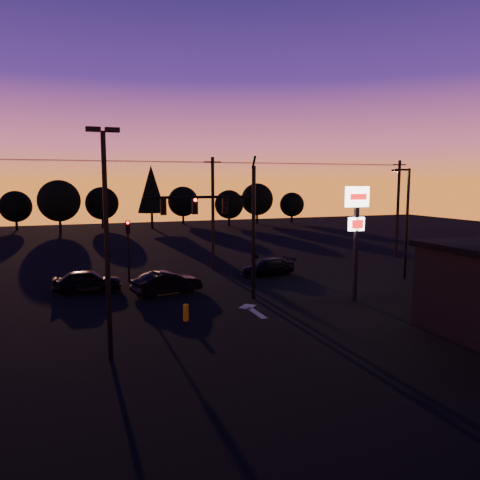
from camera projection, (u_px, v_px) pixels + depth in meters
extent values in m
plane|color=black|center=(255.00, 319.00, 24.22)|extent=(120.00, 120.00, 0.00)
cube|color=beige|center=(257.00, 313.00, 25.32)|extent=(0.35, 2.20, 0.01)
cube|color=beige|center=(248.00, 307.00, 26.62)|extent=(1.20, 1.20, 0.01)
cylinder|color=black|center=(254.00, 233.00, 27.95)|extent=(0.24, 0.24, 8.00)
cylinder|color=black|center=(254.00, 162.00, 27.43)|extent=(0.14, 0.52, 0.76)
cylinder|color=black|center=(201.00, 197.00, 26.56)|extent=(6.50, 0.16, 0.16)
cube|color=black|center=(225.00, 205.00, 27.12)|extent=(0.32, 0.22, 0.95)
sphere|color=black|center=(226.00, 199.00, 26.96)|extent=(0.18, 0.18, 0.18)
sphere|color=black|center=(226.00, 205.00, 27.00)|extent=(0.18, 0.18, 0.18)
sphere|color=black|center=(226.00, 210.00, 27.03)|extent=(0.18, 0.18, 0.18)
cube|color=black|center=(195.00, 206.00, 26.51)|extent=(0.32, 0.22, 0.95)
sphere|color=#FF0705|center=(195.00, 200.00, 26.34)|extent=(0.18, 0.18, 0.18)
sphere|color=black|center=(195.00, 205.00, 26.38)|extent=(0.18, 0.18, 0.18)
sphere|color=black|center=(196.00, 211.00, 26.42)|extent=(0.18, 0.18, 0.18)
cube|color=black|center=(163.00, 207.00, 25.89)|extent=(0.32, 0.22, 0.95)
sphere|color=black|center=(164.00, 200.00, 25.73)|extent=(0.18, 0.18, 0.18)
sphere|color=black|center=(164.00, 206.00, 25.76)|extent=(0.18, 0.18, 0.18)
sphere|color=black|center=(164.00, 211.00, 25.80)|extent=(0.18, 0.18, 0.18)
cube|color=black|center=(256.00, 256.00, 28.19)|extent=(0.22, 0.18, 0.28)
cylinder|color=black|center=(129.00, 257.00, 32.99)|extent=(0.14, 0.14, 3.60)
cube|color=black|center=(128.00, 227.00, 32.72)|extent=(0.30, 0.20, 0.90)
sphere|color=#FF0705|center=(128.00, 223.00, 32.57)|extent=(0.18, 0.18, 0.18)
sphere|color=black|center=(128.00, 227.00, 32.61)|extent=(0.18, 0.18, 0.18)
sphere|color=black|center=(128.00, 231.00, 32.64)|extent=(0.18, 0.18, 0.18)
cube|color=black|center=(107.00, 248.00, 18.29)|extent=(0.18, 0.18, 9.00)
cube|color=black|center=(93.00, 129.00, 17.60)|extent=(0.55, 0.30, 0.18)
cube|color=black|center=(112.00, 130.00, 17.84)|extent=(0.55, 0.30, 0.18)
cube|color=black|center=(356.00, 248.00, 27.61)|extent=(0.22, 0.22, 6.40)
cube|color=white|center=(357.00, 197.00, 27.24)|extent=(1.50, 0.25, 1.20)
cube|color=red|center=(359.00, 197.00, 27.10)|extent=(1.10, 0.02, 0.35)
cube|color=white|center=(356.00, 224.00, 27.44)|extent=(1.00, 0.22, 0.80)
cube|color=red|center=(358.00, 224.00, 27.32)|extent=(0.75, 0.02, 0.50)
cylinder|color=black|center=(407.00, 224.00, 33.63)|extent=(0.20, 0.20, 8.00)
cylinder|color=black|center=(402.00, 170.00, 32.94)|extent=(1.20, 0.14, 0.14)
cube|color=black|center=(395.00, 170.00, 32.74)|extent=(0.50, 0.22, 0.14)
plane|color=#FFB759|center=(395.00, 172.00, 32.75)|extent=(0.35, 0.35, 0.00)
cylinder|color=black|center=(213.00, 214.00, 37.37)|extent=(0.26, 0.26, 9.00)
cube|color=black|center=(213.00, 162.00, 36.86)|extent=(1.40, 0.10, 0.10)
cylinder|color=black|center=(398.00, 209.00, 43.54)|extent=(0.26, 0.26, 9.00)
cube|color=black|center=(400.00, 165.00, 43.03)|extent=(1.40, 0.10, 0.10)
cylinder|color=black|center=(94.00, 161.00, 33.22)|extent=(18.00, 0.02, 0.02)
cylinder|color=black|center=(93.00, 160.00, 33.77)|extent=(18.00, 0.02, 0.02)
cylinder|color=black|center=(93.00, 161.00, 34.34)|extent=(18.00, 0.02, 0.02)
cylinder|color=black|center=(317.00, 164.00, 39.39)|extent=(18.00, 0.02, 0.02)
cylinder|color=black|center=(313.00, 163.00, 39.94)|extent=(18.00, 0.02, 0.02)
cylinder|color=black|center=(310.00, 164.00, 40.51)|extent=(18.00, 0.02, 0.02)
cube|color=black|center=(444.00, 293.00, 23.89)|extent=(2.20, 0.05, 1.60)
cylinder|color=orange|center=(186.00, 313.00, 23.90)|extent=(0.28, 0.28, 0.85)
cylinder|color=black|center=(17.00, 225.00, 67.99)|extent=(0.36, 0.36, 1.38)
sphere|color=black|center=(16.00, 207.00, 67.65)|extent=(4.54, 4.54, 4.54)
cylinder|color=black|center=(60.00, 226.00, 65.37)|extent=(0.36, 0.36, 1.75)
sphere|color=black|center=(59.00, 201.00, 64.93)|extent=(5.77, 5.78, 5.78)
cylinder|color=black|center=(103.00, 223.00, 71.17)|extent=(0.36, 0.36, 1.50)
sphere|color=black|center=(102.00, 203.00, 70.79)|extent=(4.95, 4.95, 4.95)
cylinder|color=black|center=(152.00, 220.00, 70.72)|extent=(0.36, 0.36, 2.38)
cone|color=black|center=(151.00, 189.00, 70.12)|extent=(4.18, 4.18, 7.12)
cylinder|color=black|center=(183.00, 220.00, 77.48)|extent=(0.36, 0.36, 1.50)
sphere|color=black|center=(183.00, 201.00, 77.11)|extent=(4.95, 4.95, 4.95)
cylinder|color=black|center=(229.00, 222.00, 73.96)|extent=(0.36, 0.36, 1.38)
sphere|color=black|center=(229.00, 204.00, 73.62)|extent=(4.54, 4.54, 4.54)
cylinder|color=black|center=(257.00, 219.00, 78.79)|extent=(0.36, 0.36, 1.62)
sphere|color=black|center=(257.00, 199.00, 78.39)|extent=(5.36, 5.36, 5.36)
cylinder|color=black|center=(292.00, 219.00, 79.94)|extent=(0.36, 0.36, 1.25)
sphere|color=black|center=(292.00, 205.00, 79.63)|extent=(4.12, 4.12, 4.12)
imported|color=black|center=(88.00, 281.00, 30.04)|extent=(4.40, 2.02, 1.46)
imported|color=black|center=(167.00, 283.00, 29.60)|extent=(4.60, 2.56, 1.44)
imported|color=black|center=(268.00, 267.00, 35.55)|extent=(4.48, 2.35, 1.24)
imported|color=black|center=(456.00, 295.00, 26.18)|extent=(3.72, 5.91, 1.52)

